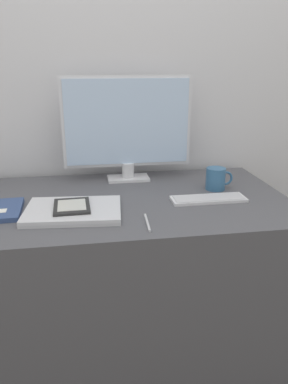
{
  "coord_description": "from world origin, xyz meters",
  "views": [
    {
      "loc": [
        -0.1,
        -1.28,
        1.24
      ],
      "look_at": [
        0.12,
        0.04,
        0.78
      ],
      "focal_mm": 35.0,
      "sensor_mm": 36.0,
      "label": 1
    }
  ],
  "objects_px": {
    "pen": "(147,223)",
    "ereader": "(72,206)",
    "monitor": "(127,126)",
    "keyboard": "(208,199)",
    "laptop": "(73,211)",
    "coffee_mug": "(216,179)"
  },
  "relations": [
    {
      "from": "pen",
      "to": "ereader",
      "type": "bearing_deg",
      "value": 152.09
    },
    {
      "from": "monitor",
      "to": "pen",
      "type": "xyz_separation_m",
      "value": [
        0.0,
        -0.53,
        -0.25
      ]
    },
    {
      "from": "ereader",
      "to": "keyboard",
      "type": "bearing_deg",
      "value": 5.49
    },
    {
      "from": "laptop",
      "to": "pen",
      "type": "bearing_deg",
      "value": -27.55
    },
    {
      "from": "keyboard",
      "to": "pen",
      "type": "bearing_deg",
      "value": -146.24
    },
    {
      "from": "laptop",
      "to": "pen",
      "type": "distance_m",
      "value": 0.28
    },
    {
      "from": "monitor",
      "to": "coffee_mug",
      "type": "height_order",
      "value": "monitor"
    },
    {
      "from": "monitor",
      "to": "keyboard",
      "type": "bearing_deg",
      "value": -50.19
    },
    {
      "from": "monitor",
      "to": "keyboard",
      "type": "relative_size",
      "value": 1.95
    },
    {
      "from": "ereader",
      "to": "coffee_mug",
      "type": "xyz_separation_m",
      "value": [
        0.61,
        0.18,
        0.02
      ]
    },
    {
      "from": "laptop",
      "to": "keyboard",
      "type": "bearing_deg",
      "value": 5.99
    },
    {
      "from": "keyboard",
      "to": "ereader",
      "type": "xyz_separation_m",
      "value": [
        -0.54,
        -0.05,
        0.02
      ]
    },
    {
      "from": "ereader",
      "to": "coffee_mug",
      "type": "height_order",
      "value": "coffee_mug"
    },
    {
      "from": "keyboard",
      "to": "monitor",
      "type": "bearing_deg",
      "value": 129.81
    },
    {
      "from": "keyboard",
      "to": "ereader",
      "type": "bearing_deg",
      "value": -174.51
    },
    {
      "from": "coffee_mug",
      "to": "monitor",
      "type": "bearing_deg",
      "value": 149.94
    },
    {
      "from": "monitor",
      "to": "laptop",
      "type": "xyz_separation_m",
      "value": [
        -0.25,
        -0.39,
        -0.24
      ]
    },
    {
      "from": "keyboard",
      "to": "coffee_mug",
      "type": "xyz_separation_m",
      "value": [
        0.08,
        0.13,
        0.04
      ]
    },
    {
      "from": "laptop",
      "to": "ereader",
      "type": "xyz_separation_m",
      "value": [
        -0.0,
        0.0,
        0.02
      ]
    },
    {
      "from": "laptop",
      "to": "pen",
      "type": "height_order",
      "value": "laptop"
    },
    {
      "from": "coffee_mug",
      "to": "pen",
      "type": "distance_m",
      "value": 0.48
    },
    {
      "from": "pen",
      "to": "coffee_mug",
      "type": "bearing_deg",
      "value": 41.8
    }
  ]
}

